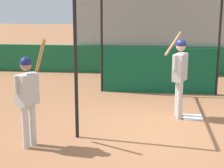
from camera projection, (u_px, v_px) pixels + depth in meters
ground_plane at (160, 131)px, 7.89m from camera, size 60.00×60.00×0.00m
outfield_wall at (157, 60)px, 13.61m from camera, size 24.00×0.12×1.01m
bleacher_section at (157, 27)px, 15.36m from camera, size 5.95×4.00×3.09m
batting_cage at (160, 51)px, 10.03m from camera, size 3.41×3.84×3.12m
home_plate at (193, 117)px, 8.78m from camera, size 0.44×0.44×0.02m
player_batter at (180, 70)px, 8.57m from camera, size 0.56×0.92×1.95m
player_waiting at (28, 94)px, 6.88m from camera, size 0.56×0.79×2.05m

